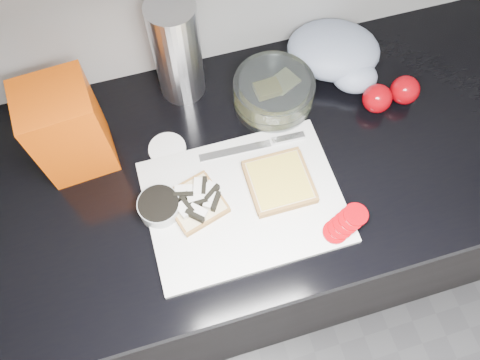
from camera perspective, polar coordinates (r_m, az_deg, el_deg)
name	(u,v)px	position (r m, az deg, el deg)	size (l,w,h in m)	color
base_cabinet	(264,227)	(1.46, 2.94, -5.69)	(3.50, 0.60, 0.86)	black
countertop	(273,156)	(1.05, 4.07, 2.90)	(3.50, 0.64, 0.04)	black
cutting_board	(244,202)	(0.97, 0.50, -2.66)	(0.40, 0.30, 0.01)	silver
bread_left	(195,202)	(0.96, -5.46, -2.65)	(0.14, 0.14, 0.03)	beige
bread_right	(279,182)	(0.98, 4.81, -0.22)	(0.13, 0.13, 0.02)	beige
tomato_slices	(345,223)	(0.96, 12.73, -5.17)	(0.11, 0.08, 0.02)	#9A030A
knife	(266,144)	(1.03, 3.16, 4.46)	(0.24, 0.03, 0.01)	#BCBCC1
seed_tub	(160,207)	(0.96, -9.78, -3.24)	(0.09, 0.09, 0.04)	#AEB4B4
tub_lid	(167,149)	(1.05, -8.86, 3.80)	(0.08, 0.08, 0.01)	white
glass_bowl	(273,93)	(1.08, 4.07, 10.51)	(0.18, 0.18, 0.08)	silver
bread_bag	(68,129)	(1.00, -20.28, 5.86)	(0.14, 0.13, 0.22)	#F35304
steel_canister	(177,52)	(1.04, -7.67, 15.25)	(0.10, 0.10, 0.25)	silver
grocery_bag	(336,54)	(1.16, 11.67, 14.83)	(0.27, 0.26, 0.10)	#929AB4
whole_tomatoes	(391,94)	(1.13, 17.94, 9.91)	(0.14, 0.07, 0.07)	#9A030A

